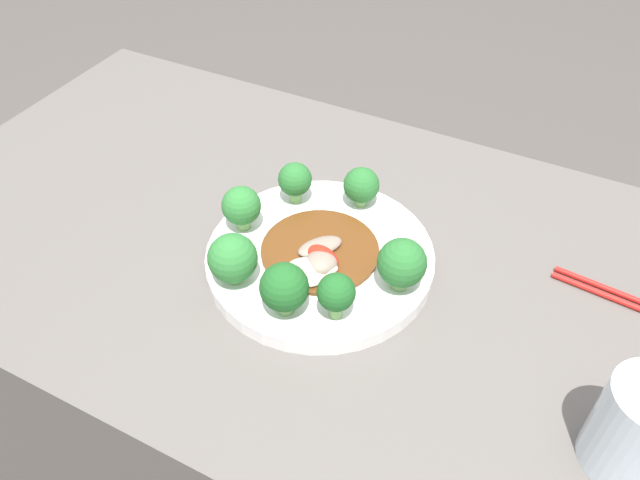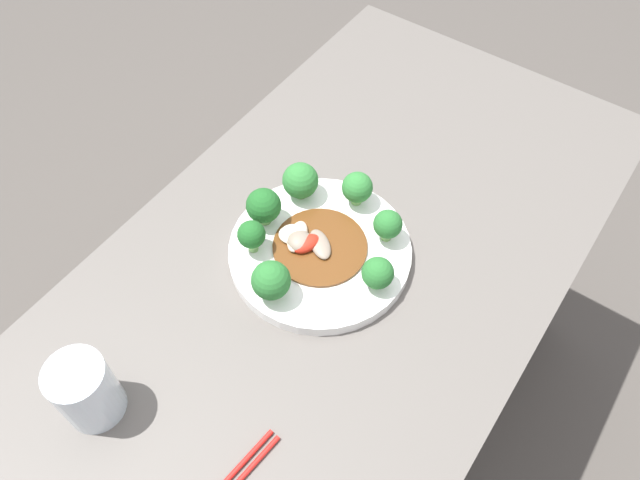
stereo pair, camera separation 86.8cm
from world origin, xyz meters
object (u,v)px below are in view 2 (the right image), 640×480
at_px(broccoli_east, 357,188).
at_px(broccoli_north, 264,206).
at_px(broccoli_northeast, 300,181).
at_px(stirfry_center, 310,243).
at_px(drinking_glass, 86,391).
at_px(broccoli_southeast, 388,225).
at_px(plate, 320,251).
at_px(broccoli_south, 378,273).
at_px(broccoli_northwest, 252,235).
at_px(broccoli_west, 271,281).

height_order(broccoli_east, broccoli_north, broccoli_north).
distance_m(broccoli_northeast, stirfry_center, 0.11).
relative_size(broccoli_northeast, drinking_glass, 0.60).
xyz_separation_m(broccoli_northeast, broccoli_southeast, (0.01, -0.16, -0.00)).
xyz_separation_m(broccoli_north, broccoli_southeast, (0.08, -0.17, -0.00)).
relative_size(plate, broccoli_southeast, 4.87).
bearing_deg(broccoli_northeast, plate, -128.33).
height_order(broccoli_east, drinking_glass, drinking_glass).
relative_size(broccoli_east, broccoli_southeast, 1.05).
relative_size(broccoli_south, drinking_glass, 0.51).
height_order(broccoli_east, broccoli_southeast, broccoli_east).
bearing_deg(broccoli_northwest, broccoli_north, 19.71).
bearing_deg(plate, broccoli_east, 2.23).
bearing_deg(broccoli_northeast, broccoli_southeast, -87.94).
bearing_deg(drinking_glass, broccoli_southeast, -21.47).
bearing_deg(broccoli_east, broccoli_west, 178.84).
relative_size(broccoli_southeast, broccoli_northwest, 0.97).
xyz_separation_m(broccoli_southeast, drinking_glass, (-0.45, 0.18, -0.00)).
relative_size(stirfry_center, drinking_glass, 1.36).
xyz_separation_m(broccoli_east, broccoli_northwest, (-0.17, 0.08, 0.00)).
distance_m(stirfry_center, drinking_glass, 0.38).
xyz_separation_m(broccoli_west, drinking_glass, (-0.26, 0.09, -0.00)).
distance_m(broccoli_east, broccoli_south, 0.16).
distance_m(plate, broccoli_northeast, 0.12).
height_order(plate, broccoli_north, broccoli_north).
relative_size(broccoli_south, stirfry_center, 0.38).
relative_size(broccoli_west, broccoli_northeast, 1.04).
bearing_deg(plate, drinking_glass, 164.65).
bearing_deg(broccoli_east, broccoli_northeast, 115.83).
xyz_separation_m(broccoli_west, broccoli_north, (0.10, 0.09, -0.00)).
height_order(plate, drinking_glass, drinking_glass).
bearing_deg(broccoli_northwest, broccoli_south, -73.84).
bearing_deg(broccoli_east, broccoli_north, 140.13).
bearing_deg(broccoli_northeast, stirfry_center, -135.71).
xyz_separation_m(broccoli_west, broccoli_southeast, (0.18, -0.08, -0.00)).
xyz_separation_m(broccoli_east, stirfry_center, (-0.11, 0.01, -0.03)).
height_order(plate, stirfry_center, stirfry_center).
bearing_deg(stirfry_center, broccoli_southeast, -47.79).
bearing_deg(drinking_glass, broccoli_south, -29.73).
xyz_separation_m(broccoli_northeast, broccoli_south, (-0.08, -0.19, -0.00)).
relative_size(broccoli_north, broccoli_northwest, 1.11).
xyz_separation_m(broccoli_northeast, stirfry_center, (-0.07, -0.07, -0.03)).
xyz_separation_m(broccoli_east, broccoli_north, (-0.12, 0.10, 0.00)).
bearing_deg(broccoli_north, drinking_glass, 179.85).
height_order(broccoli_east, stirfry_center, broccoli_east).
bearing_deg(broccoli_southeast, broccoli_south, -157.74).
distance_m(broccoli_west, broccoli_east, 0.22).
bearing_deg(broccoli_northwest, drinking_glass, 176.29).
height_order(broccoli_southeast, broccoli_south, broccoli_southeast).
height_order(broccoli_west, broccoli_north, broccoli_west).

